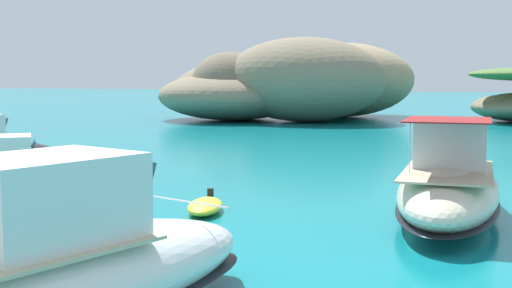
% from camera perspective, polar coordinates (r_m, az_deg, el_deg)
% --- Properties ---
extents(islet_large, '(28.49, 31.22, 8.44)m').
position_cam_1_polar(islet_large, '(72.12, 2.80, 5.02)').
color(islet_large, '#84755B').
rests_on(islet_large, ground).
extents(motorboat_white, '(5.18, 11.02, 3.12)m').
position_cam_1_polar(motorboat_white, '(11.95, -19.13, -11.07)').
color(motorboat_white, white).
rests_on(motorboat_white, ground).
extents(motorboat_cream, '(4.47, 10.63, 3.23)m').
position_cam_1_polar(motorboat_cream, '(22.17, 16.01, -3.38)').
color(motorboat_cream, beige).
rests_on(motorboat_cream, ground).
extents(dinghy_tender, '(2.03, 2.83, 0.58)m').
position_cam_1_polar(dinghy_tender, '(22.22, -4.33, -5.25)').
color(dinghy_tender, yellow).
rests_on(dinghy_tender, ground).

